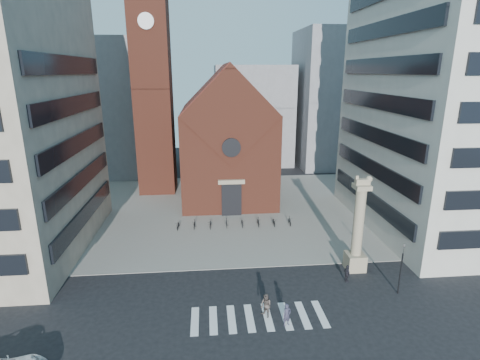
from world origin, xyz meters
name	(u,v)px	position (x,y,z in m)	size (l,w,h in m)	color
ground	(246,294)	(0.00, 0.00, 0.00)	(120.00, 120.00, 0.00)	black
piazza	(230,209)	(0.00, 19.00, 0.03)	(46.00, 30.00, 0.05)	gray
zebra_crossing	(259,317)	(0.55, -3.00, 0.01)	(10.20, 3.20, 0.01)	white
church	(227,139)	(0.00, 25.04, 7.98)	(12.00, 16.65, 18.00)	brown
campanile	(152,81)	(-10.00, 28.00, 15.74)	(5.50, 5.50, 31.20)	brown
building_right	(465,81)	(24.00, 12.00, 16.00)	(18.00, 22.00, 32.00)	beige
bg_block_left	(103,108)	(-20.00, 40.00, 11.00)	(16.00, 14.00, 22.00)	gray
bg_block_mid	(253,115)	(6.00, 45.00, 9.00)	(14.00, 12.00, 18.00)	gray
bg_block_right	(342,99)	(22.00, 42.00, 12.00)	(16.00, 14.00, 24.00)	gray
lion_column	(358,233)	(10.01, 3.00, 3.46)	(1.63, 1.60, 8.68)	#9D8E71
traffic_light	(401,268)	(12.00, -1.00, 2.29)	(0.13, 0.16, 4.30)	black
pedestrian_0	(287,315)	(2.37, -4.01, 0.83)	(0.61, 0.40, 1.66)	#333144
pedestrian_1	(266,306)	(1.07, -2.94, 0.90)	(0.87, 0.68, 1.79)	#504540
pedestrian_2	(347,274)	(8.56, 1.03, 0.76)	(0.89, 0.37, 1.52)	#25232A
scooter_0	(178,225)	(-6.24, 13.31, 0.47)	(0.55, 1.59, 0.84)	black
scooter_1	(194,224)	(-4.44, 13.31, 0.51)	(0.44, 1.54, 0.93)	black
scooter_2	(211,224)	(-2.63, 13.31, 0.47)	(0.55, 1.59, 0.84)	black
scooter_3	(227,223)	(-0.82, 13.31, 0.51)	(0.44, 1.54, 0.93)	black
scooter_4	(243,223)	(0.99, 13.31, 0.47)	(0.55, 1.59, 0.84)	black
scooter_5	(258,222)	(2.79, 13.31, 0.51)	(0.44, 1.54, 0.93)	black
scooter_6	(274,222)	(4.60, 13.31, 0.47)	(0.55, 1.59, 0.84)	black
scooter_7	(290,221)	(6.41, 13.31, 0.51)	(0.44, 1.54, 0.93)	black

